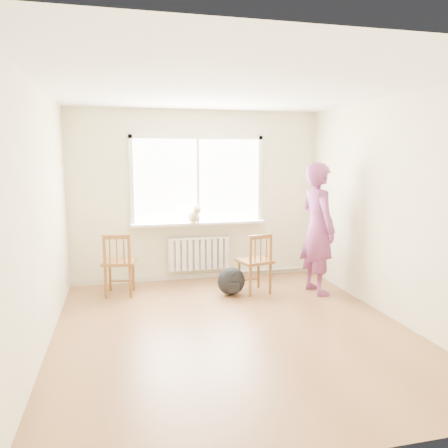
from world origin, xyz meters
TOP-DOWN VIEW (x-y plane):
  - floor at (0.00, 0.00)m, footprint 4.50×4.50m
  - ceiling at (0.00, 0.00)m, footprint 4.50×4.50m
  - back_wall at (0.00, 2.25)m, footprint 4.00×0.01m
  - window at (0.00, 2.22)m, footprint 2.12×0.05m
  - windowsill at (0.00, 2.14)m, footprint 2.15×0.22m
  - radiator at (0.00, 2.16)m, footprint 1.00×0.12m
  - heating_pipe at (1.25, 2.19)m, footprint 1.40×0.04m
  - baseboard at (0.00, 2.23)m, footprint 4.00×0.03m
  - chair_left at (-1.26, 1.61)m, footprint 0.51×0.49m
  - chair_right at (0.68, 1.26)m, footprint 0.52×0.50m
  - person at (1.55, 1.09)m, footprint 0.53×0.74m
  - cat at (-0.09, 2.05)m, footprint 0.26×0.45m
  - backpack at (0.31, 1.26)m, footprint 0.45×0.37m

SIDE VIEW (x-z plane):
  - floor at x=0.00m, z-range 0.00..0.00m
  - baseboard at x=0.00m, z-range 0.00..0.08m
  - heating_pipe at x=1.25m, z-range 0.06..0.10m
  - backpack at x=0.31m, z-range 0.00..0.40m
  - radiator at x=0.00m, z-range 0.16..0.71m
  - chair_right at x=0.68m, z-range 0.00..0.89m
  - chair_left at x=-1.26m, z-range 0.00..0.91m
  - windowsill at x=0.00m, z-range 0.91..0.95m
  - person at x=1.55m, z-range 0.00..1.90m
  - cat at x=-0.09m, z-range 0.92..1.23m
  - back_wall at x=0.00m, z-range 0.00..2.70m
  - window at x=0.00m, z-range 0.95..2.37m
  - ceiling at x=0.00m, z-range 2.70..2.70m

